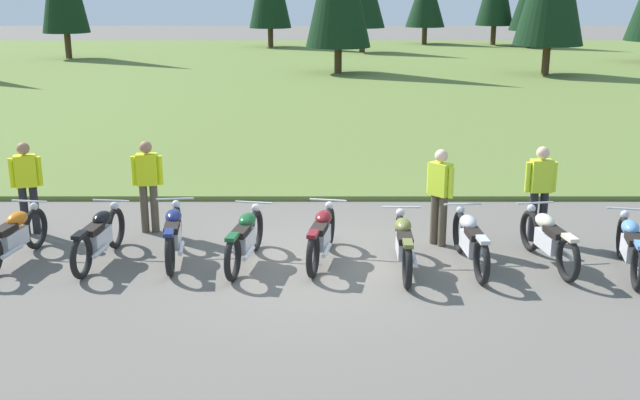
# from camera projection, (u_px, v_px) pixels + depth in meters

# --- Properties ---
(ground_plane) EXTENTS (140.00, 140.00, 0.00)m
(ground_plane) POSITION_uv_depth(u_px,v_px,m) (320.00, 264.00, 12.22)
(ground_plane) COLOR #605B54
(grass_moorland) EXTENTS (80.00, 44.00, 0.10)m
(grass_moorland) POSITION_uv_depth(u_px,v_px,m) (319.00, 75.00, 36.91)
(grass_moorland) COLOR #5B7033
(grass_moorland) RESTS_ON ground
(motorcycle_orange) EXTENTS (0.62, 2.09, 0.88)m
(motorcycle_orange) POSITION_uv_depth(u_px,v_px,m) (11.00, 237.00, 12.18)
(motorcycle_orange) COLOR black
(motorcycle_orange) RESTS_ON ground
(motorcycle_black) EXTENTS (0.62, 2.10, 0.88)m
(motorcycle_black) POSITION_uv_depth(u_px,v_px,m) (97.00, 236.00, 12.21)
(motorcycle_black) COLOR black
(motorcycle_black) RESTS_ON ground
(motorcycle_navy) EXTENTS (0.62, 2.10, 0.88)m
(motorcycle_navy) POSITION_uv_depth(u_px,v_px,m) (172.00, 234.00, 12.32)
(motorcycle_navy) COLOR black
(motorcycle_navy) RESTS_ON ground
(motorcycle_british_green) EXTENTS (0.64, 2.09, 0.88)m
(motorcycle_british_green) POSITION_uv_depth(u_px,v_px,m) (243.00, 238.00, 12.12)
(motorcycle_british_green) COLOR black
(motorcycle_british_green) RESTS_ON ground
(motorcycle_maroon) EXTENTS (0.66, 2.08, 0.88)m
(motorcycle_maroon) POSITION_uv_depth(u_px,v_px,m) (320.00, 235.00, 12.26)
(motorcycle_maroon) COLOR black
(motorcycle_maroon) RESTS_ON ground
(motorcycle_olive) EXTENTS (0.62, 2.10, 0.88)m
(motorcycle_olive) POSITION_uv_depth(u_px,v_px,m) (402.00, 244.00, 11.85)
(motorcycle_olive) COLOR black
(motorcycle_olive) RESTS_ON ground
(motorcycle_silver) EXTENTS (0.62, 2.10, 0.88)m
(motorcycle_silver) POSITION_uv_depth(u_px,v_px,m) (468.00, 240.00, 12.02)
(motorcycle_silver) COLOR black
(motorcycle_silver) RESTS_ON ground
(motorcycle_cream) EXTENTS (0.65, 2.09, 0.88)m
(motorcycle_cream) POSITION_uv_depth(u_px,v_px,m) (546.00, 238.00, 12.10)
(motorcycle_cream) COLOR black
(motorcycle_cream) RESTS_ON ground
(motorcycle_sky_blue) EXTENTS (0.70, 2.07, 0.88)m
(motorcycle_sky_blue) POSITION_uv_depth(u_px,v_px,m) (628.00, 245.00, 11.78)
(motorcycle_sky_blue) COLOR black
(motorcycle_sky_blue) RESTS_ON ground
(rider_near_row_end) EXTENTS (0.53, 0.32, 1.67)m
(rider_near_row_end) POSITION_uv_depth(u_px,v_px,m) (24.00, 183.00, 13.44)
(rider_near_row_end) COLOR black
(rider_near_row_end) RESTS_ON ground
(rider_with_back_turned) EXTENTS (0.55, 0.24, 1.67)m
(rider_with_back_turned) POSITION_uv_depth(u_px,v_px,m) (538.00, 188.00, 13.12)
(rider_with_back_turned) COLOR black
(rider_with_back_turned) RESTS_ON ground
(rider_in_hivis_vest) EXTENTS (0.40, 0.43, 1.67)m
(rider_in_hivis_vest) POSITION_uv_depth(u_px,v_px,m) (438.00, 191.00, 12.90)
(rider_in_hivis_vest) COLOR #4C4233
(rider_in_hivis_vest) RESTS_ON ground
(rider_checking_bike) EXTENTS (0.55, 0.25, 1.67)m
(rider_checking_bike) POSITION_uv_depth(u_px,v_px,m) (146.00, 181.00, 13.55)
(rider_checking_bike) COLOR #4C4233
(rider_checking_bike) RESTS_ON ground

